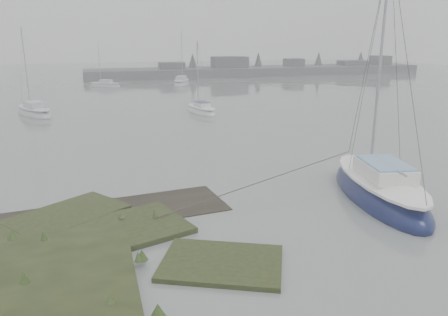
# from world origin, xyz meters

# --- Properties ---
(ground) EXTENTS (160.00, 160.00, 0.00)m
(ground) POSITION_xyz_m (0.00, 30.00, 0.00)
(ground) COLOR slate
(ground) RESTS_ON ground
(far_shoreline) EXTENTS (60.00, 8.00, 4.15)m
(far_shoreline) POSITION_xyz_m (26.84, 61.90, 0.85)
(far_shoreline) COLOR #4C4F51
(far_shoreline) RESTS_ON ground
(sailboat_main) EXTENTS (3.93, 7.89, 10.65)m
(sailboat_main) POSITION_xyz_m (8.31, 2.95, 0.33)
(sailboat_main) COLOR #0C123C
(sailboat_main) RESTS_ON ground
(sailboat_white) EXTENTS (2.48, 4.94, 6.66)m
(sailboat_white) POSITION_xyz_m (6.30, 25.57, 0.21)
(sailboat_white) COLOR silver
(sailboat_white) RESTS_ON ground
(sailboat_far_a) EXTENTS (4.23, 5.75, 7.83)m
(sailboat_far_a) POSITION_xyz_m (-7.68, 28.50, 0.24)
(sailboat_far_a) COLOR #A9AEB2
(sailboat_far_a) RESTS_ON ground
(sailboat_far_b) EXTENTS (3.91, 6.06, 8.14)m
(sailboat_far_b) POSITION_xyz_m (9.26, 49.20, 0.25)
(sailboat_far_b) COLOR silver
(sailboat_far_b) RESTS_ON ground
(sailboat_far_c) EXTENTS (4.67, 3.58, 6.40)m
(sailboat_far_c) POSITION_xyz_m (-1.12, 49.47, 0.20)
(sailboat_far_c) COLOR silver
(sailboat_far_c) RESTS_ON ground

